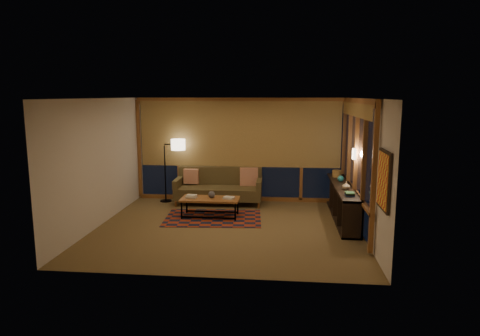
# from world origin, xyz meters

# --- Properties ---
(floor) EXTENTS (5.50, 5.00, 0.01)m
(floor) POSITION_xyz_m (0.00, 0.00, 0.00)
(floor) COLOR brown
(floor) RESTS_ON ground
(ceiling) EXTENTS (5.50, 5.00, 0.01)m
(ceiling) POSITION_xyz_m (0.00, 0.00, 2.70)
(ceiling) COLOR beige
(ceiling) RESTS_ON walls
(walls) EXTENTS (5.51, 5.01, 2.70)m
(walls) POSITION_xyz_m (0.00, 0.00, 1.35)
(walls) COLOR silver
(walls) RESTS_ON floor
(window_wall_back) EXTENTS (5.30, 0.16, 2.60)m
(window_wall_back) POSITION_xyz_m (0.00, 2.43, 1.35)
(window_wall_back) COLOR #A65A2E
(window_wall_back) RESTS_ON walls
(window_wall_right) EXTENTS (0.16, 3.70, 2.60)m
(window_wall_right) POSITION_xyz_m (2.68, 0.60, 1.35)
(window_wall_right) COLOR #A65A2E
(window_wall_right) RESTS_ON walls
(wall_art) EXTENTS (0.06, 0.74, 0.94)m
(wall_art) POSITION_xyz_m (2.71, -1.85, 1.45)
(wall_art) COLOR red
(wall_art) RESTS_ON walls
(wall_sconce) EXTENTS (0.12, 0.18, 0.22)m
(wall_sconce) POSITION_xyz_m (2.62, 0.45, 1.55)
(wall_sconce) COLOR #FFE8C3
(wall_sconce) RESTS_ON walls
(sofa) EXTENTS (2.20, 0.93, 0.90)m
(sofa) POSITION_xyz_m (-0.49, 1.99, 0.45)
(sofa) COLOR brown
(sofa) RESTS_ON floor
(pillow_left) EXTENTS (0.38, 0.13, 0.38)m
(pillow_left) POSITION_xyz_m (-1.23, 2.14, 0.64)
(pillow_left) COLOR #BE3815
(pillow_left) RESTS_ON sofa
(pillow_right) EXTENTS (0.48, 0.20, 0.47)m
(pillow_right) POSITION_xyz_m (0.27, 2.23, 0.68)
(pillow_right) COLOR #BE3815
(pillow_right) RESTS_ON sofa
(area_rug) EXTENTS (2.26, 1.59, 0.01)m
(area_rug) POSITION_xyz_m (-0.42, 0.68, 0.01)
(area_rug) COLOR #983015
(area_rug) RESTS_ON floor
(coffee_table) EXTENTS (1.33, 0.61, 0.44)m
(coffee_table) POSITION_xyz_m (-0.50, 0.78, 0.22)
(coffee_table) COLOR #A65A2E
(coffee_table) RESTS_ON floor
(book_stack_a) EXTENTS (0.28, 0.23, 0.07)m
(book_stack_a) POSITION_xyz_m (-0.94, 0.76, 0.48)
(book_stack_a) COLOR silver
(book_stack_a) RESTS_ON coffee_table
(book_stack_b) EXTENTS (0.26, 0.23, 0.04)m
(book_stack_b) POSITION_xyz_m (-0.07, 0.76, 0.46)
(book_stack_b) COLOR silver
(book_stack_b) RESTS_ON coffee_table
(ceramic_pot) EXTENTS (0.18, 0.18, 0.16)m
(ceramic_pot) POSITION_xyz_m (-0.47, 0.82, 0.52)
(ceramic_pot) COLOR black
(ceramic_pot) RESTS_ON coffee_table
(floor_lamp) EXTENTS (0.60, 0.44, 1.66)m
(floor_lamp) POSITION_xyz_m (-1.92, 2.12, 0.83)
(floor_lamp) COLOR black
(floor_lamp) RESTS_ON floor
(bookshelf) EXTENTS (0.40, 3.06, 0.76)m
(bookshelf) POSITION_xyz_m (2.49, 1.00, 0.38)
(bookshelf) COLOR black
(bookshelf) RESTS_ON floor
(basket) EXTENTS (0.26, 0.26, 0.17)m
(basket) POSITION_xyz_m (2.47, 1.98, 0.85)
(basket) COLOR #A27C35
(basket) RESTS_ON bookshelf
(teal_bowl) EXTENTS (0.16, 0.16, 0.15)m
(teal_bowl) POSITION_xyz_m (2.49, 1.39, 0.84)
(teal_bowl) COLOR teal
(teal_bowl) RESTS_ON bookshelf
(vase) EXTENTS (0.20, 0.20, 0.17)m
(vase) POSITION_xyz_m (2.49, 0.52, 0.85)
(vase) COLOR tan
(vase) RESTS_ON bookshelf
(shelf_book_stack) EXTENTS (0.23, 0.28, 0.07)m
(shelf_book_stack) POSITION_xyz_m (2.49, -0.04, 0.80)
(shelf_book_stack) COLOR silver
(shelf_book_stack) RESTS_ON bookshelf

